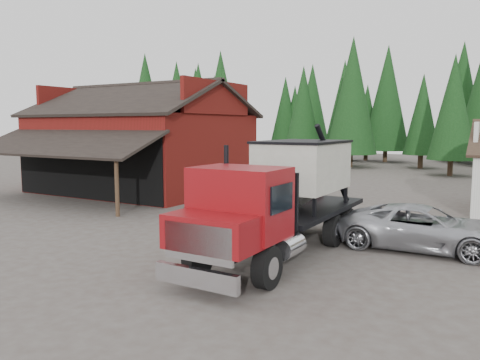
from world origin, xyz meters
The scene contains 8 objects.
ground centered at (0.00, 0.00, 0.00)m, with size 120.00×120.00×0.00m, color #4A403A.
red_barn centered at (-11.00, 9.90, 2.69)m, with size 12.80×13.63×7.18m.
conifer_backdrop centered at (0.00, 42.00, 0.00)m, with size 76.00×16.00×16.00m, color black, non-canonical shape.
near_pine_a centered at (-22.00, 28.00, 6.39)m, with size 4.40×4.40×11.40m.
near_pine_b centered at (6.00, 30.00, 5.89)m, with size 3.96×3.96×10.40m.
near_pine_d centered at (-4.00, 34.00, 7.39)m, with size 5.28×5.28×13.40m.
feed_truck centered at (4.01, 0.00, 2.05)m, with size 2.87×9.73×4.38m.
silver_car centered at (8.00, 3.00, 0.78)m, with size 2.59×5.61×1.56m, color #ACADB4.
Camera 1 is at (10.50, -13.97, 4.31)m, focal length 35.00 mm.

